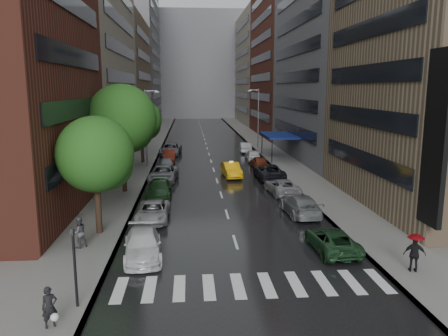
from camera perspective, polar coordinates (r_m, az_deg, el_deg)
The scene contains 21 objects.
ground at distance 23.51m, azimuth 2.54°, elevation -12.99°, with size 220.00×220.00×0.00m, color gray.
road at distance 72.05m, azimuth -2.33°, elevation 3.02°, with size 14.00×140.00×0.01m, color black.
sidewalk_left at distance 72.27m, azimuth -9.49°, elevation 2.96°, with size 4.00×140.00×0.15m, color gray.
sidewalk_right at distance 72.94m, azimuth 4.76°, elevation 3.14°, with size 4.00×140.00×0.15m, color gray.
crosswalk at distance 21.73m, azimuth 3.75°, elevation -15.03°, with size 13.15×2.80×0.01m.
buildings_left at distance 81.39m, azimuth -13.66°, elevation 14.88°, with size 8.00×108.00×38.00m.
buildings_right at distance 80.28m, azimuth 8.50°, elevation 14.43°, with size 8.05×109.10×36.00m.
building_far at distance 139.58m, azimuth -3.50°, elevation 13.20°, with size 40.00×14.00×32.00m, color slate.
tree_near at distance 28.40m, azimuth -16.45°, elevation 1.70°, with size 4.81×4.81×7.66m.
tree_mid at distance 39.40m, azimuth -13.19°, elevation 6.26°, with size 6.09×6.09×9.70m.
tree_far at distance 54.90m, azimuth -10.73°, elevation 6.19°, with size 4.97×4.97×7.93m.
taxi at distance 46.14m, azimuth 0.95°, elevation -0.24°, with size 1.63×4.68×1.54m, color #E6A50C.
parked_cars_left at distance 44.63m, azimuth -7.89°, elevation -0.75°, with size 3.18×43.37×1.59m.
parked_cars_right at distance 43.25m, azimuth 6.38°, elevation -1.08°, with size 2.74×44.10×1.60m.
ped_bag_walker at distance 18.99m, azimuth -21.79°, elevation -16.61°, with size 0.72×0.65×1.65m.
ped_black_umbrella at distance 26.86m, azimuth -18.46°, elevation -7.36°, with size 1.14×1.11×2.09m.
ped_red_umbrella at distance 24.34m, azimuth 23.68°, elevation -9.71°, with size 1.15×0.82×2.01m.
traffic_light at distance 19.70m, azimuth -18.95°, elevation -11.34°, with size 0.18×0.15×3.45m.
street_lamp_left at distance 51.83m, azimuth -10.10°, elevation 5.38°, with size 1.74×0.22×9.00m.
street_lamp_right at distance 67.36m, azimuth 4.42°, elevation 6.65°, with size 1.74×0.22×9.00m.
awning at distance 57.93m, azimuth 7.17°, elevation 4.24°, with size 4.00×8.00×3.12m.
Camera 1 is at (-2.71, -21.39, 9.36)m, focal length 35.00 mm.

